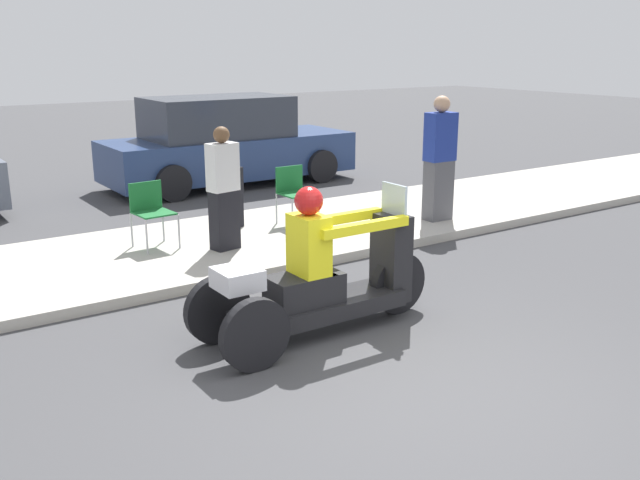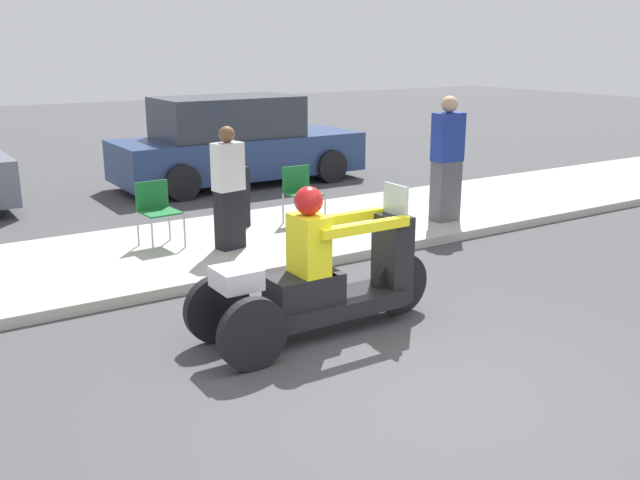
{
  "view_description": "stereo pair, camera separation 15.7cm",
  "coord_description": "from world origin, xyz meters",
  "views": [
    {
      "loc": [
        -3.5,
        -3.64,
        2.64
      ],
      "look_at": [
        0.01,
        1.52,
        0.91
      ],
      "focal_mm": 40.0,
      "sensor_mm": 36.0,
      "label": 1
    },
    {
      "loc": [
        -3.37,
        -3.73,
        2.64
      ],
      "look_at": [
        0.01,
        1.52,
        0.91
      ],
      "focal_mm": 40.0,
      "sensor_mm": 36.0,
      "label": 2
    }
  ],
  "objects": [
    {
      "name": "sidewalk_strip",
      "position": [
        0.0,
        4.6,
        0.06
      ],
      "size": [
        28.0,
        2.8,
        0.12
      ],
      "color": "#B2ADA3",
      "rests_on": "ground"
    },
    {
      "name": "parked_car_lot_center",
      "position": [
        2.65,
        8.6,
        0.78
      ],
      "size": [
        4.76,
        1.92,
        1.68
      ],
      "color": "navy",
      "rests_on": "ground"
    },
    {
      "name": "spectator_far_back",
      "position": [
        1.01,
        5.13,
        0.59
      ],
      "size": [
        0.26,
        0.2,
        0.98
      ],
      "color": "black",
      "rests_on": "sidewalk_strip"
    },
    {
      "name": "folding_chair_curbside",
      "position": [
        1.82,
        4.86,
        0.62
      ],
      "size": [
        0.47,
        0.47,
        0.82
      ],
      "color": "#A5A8AD",
      "rests_on": "sidewalk_strip"
    },
    {
      "name": "folding_chair_set_back",
      "position": [
        -0.32,
        4.87,
        0.62
      ],
      "size": [
        0.5,
        0.5,
        0.82
      ],
      "color": "#A5A8AD",
      "rests_on": "sidewalk_strip"
    },
    {
      "name": "ground_plane",
      "position": [
        0.0,
        0.0,
        0.0
      ],
      "size": [
        60.0,
        60.0,
        0.0
      ],
      "primitive_type": "plane",
      "color": "#424244"
    },
    {
      "name": "spectator_mid_group",
      "position": [
        3.7,
        3.87,
        0.99
      ],
      "size": [
        0.44,
        0.27,
        1.81
      ],
      "color": "#515156",
      "rests_on": "sidewalk_strip"
    },
    {
      "name": "motorcycle_trike",
      "position": [
        0.01,
        1.52,
        0.5
      ],
      "size": [
        2.46,
        0.79,
        1.42
      ],
      "color": "black",
      "rests_on": "ground"
    },
    {
      "name": "spectator_by_tree",
      "position": [
        0.4,
        4.22,
        0.87
      ],
      "size": [
        0.4,
        0.28,
        1.55
      ],
      "color": "black",
      "rests_on": "sidewalk_strip"
    }
  ]
}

